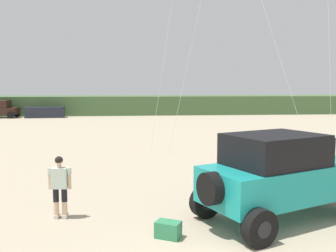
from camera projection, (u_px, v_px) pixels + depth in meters
name	position (u px, v px, depth m)	size (l,w,h in m)	color
dune_ridge	(190.00, 104.00, 49.57)	(90.00, 8.72, 2.31)	#426038
jeep	(282.00, 174.00, 9.63)	(5.00, 3.89, 2.26)	teal
person_watching	(60.00, 184.00, 9.66)	(0.62, 0.33, 1.67)	#DBB28E
cooler_box	(168.00, 230.00, 8.49)	(0.56, 0.36, 0.38)	#2D7F51
distant_sedan	(45.00, 112.00, 42.00)	(4.20, 1.70, 1.20)	#1E232D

